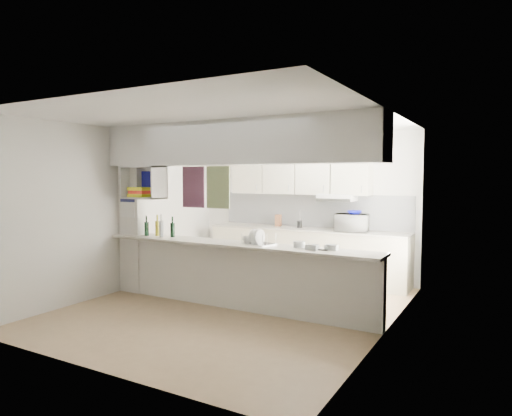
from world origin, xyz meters
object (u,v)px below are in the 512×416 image
Objects in this scene: wine_bottles at (159,228)px; bowl at (355,212)px; microwave at (352,223)px; dish_rack at (259,238)px.

bowl is at bearing 39.95° from wine_bottles.
microwave is 3.16m from wine_bottles.
bowl is 2.15m from dish_rack.
dish_rack is 0.87× the size of wine_bottles.
microwave is 0.18m from bowl.
microwave is at bearing 155.72° from bowl.
bowl reaches higher than dish_rack.
dish_rack is 1.73m from wine_bottles.
bowl reaches higher than microwave.
wine_bottles is (-2.44, -2.04, -0.20)m from bowl.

